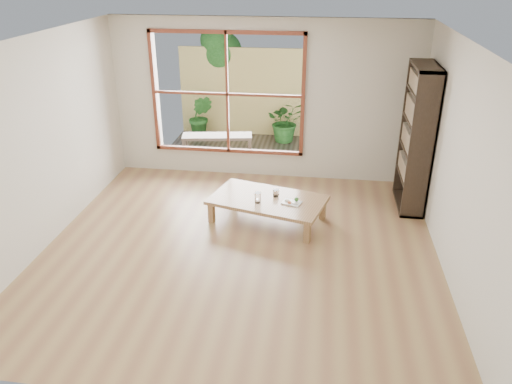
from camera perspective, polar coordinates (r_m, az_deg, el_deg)
ground at (r=6.50m, az=-1.82°, el=-6.41°), size 5.00×5.00×0.00m
low_table at (r=7.02m, az=1.34°, el=-1.04°), size 1.75×1.27×0.34m
floor_cushion at (r=7.77m, az=-0.08°, el=-0.45°), size 0.61×0.61×0.08m
bookshelf at (r=7.55m, az=17.86°, el=5.82°), size 0.34×0.95×2.10m
glass_tall at (r=6.85m, az=0.19°, el=-0.64°), size 0.08×0.08×0.15m
glass_mid at (r=7.04m, az=2.25°, el=-0.15°), size 0.07×0.07×0.10m
glass_short at (r=7.10m, az=2.41°, el=0.02°), size 0.06×0.06×0.08m
glass_small at (r=6.99m, az=0.29°, el=-0.38°), size 0.07×0.07×0.08m
food_tray at (r=6.88m, az=4.20°, el=-1.13°), size 0.29×0.24×0.08m
deck at (r=9.76m, az=-1.83°, el=4.75°), size 2.80×2.00×0.05m
garden_bench at (r=9.34m, az=-4.46°, el=6.17°), size 1.33×0.58×0.41m
bamboo_fence at (r=10.44m, az=-0.97°, el=11.30°), size 2.80×0.06×1.80m
shrub_right at (r=10.10m, az=3.43°, el=8.09°), size 0.88×0.81×0.83m
shrub_left at (r=10.35m, az=-6.35°, el=8.57°), size 0.49×0.40×0.89m
garden_tree at (r=10.70m, az=-4.46°, el=15.55°), size 1.04×0.85×2.22m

